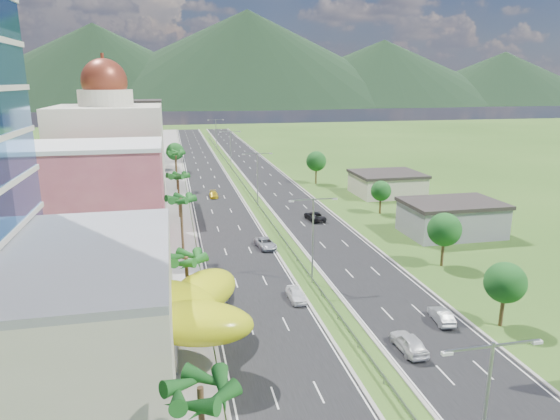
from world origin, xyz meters
TOP-DOWN VIEW (x-y plane):
  - ground at (0.00, 0.00)m, footprint 500.00×500.00m
  - road_left at (-7.50, 90.00)m, footprint 11.00×260.00m
  - road_right at (7.50, 90.00)m, footprint 11.00×260.00m
  - sidewalk_left at (-17.00, 90.00)m, footprint 7.00×260.00m
  - median_guardrail at (0.00, 71.99)m, footprint 0.10×216.06m
  - streetlight_median_a at (0.00, -25.00)m, footprint 6.04×0.25m
  - streetlight_median_b at (0.00, 10.00)m, footprint 6.04×0.25m
  - streetlight_median_c at (0.00, 50.00)m, footprint 6.04×0.25m
  - streetlight_median_d at (0.00, 95.00)m, footprint 6.04×0.25m
  - streetlight_median_e at (0.00, 140.00)m, footprint 6.04×0.25m
  - lime_canopy at (-20.00, -4.00)m, footprint 18.00×15.00m
  - pink_shophouse at (-28.00, 32.00)m, footprint 20.00×15.00m
  - domed_building at (-28.00, 55.00)m, footprint 20.00×20.00m
  - midrise_grey at (-27.00, 80.00)m, footprint 16.00×15.00m
  - midrise_beige at (-27.00, 102.00)m, footprint 16.00×15.00m
  - midrise_white at (-27.00, 125.00)m, footprint 16.00×15.00m
  - shed_near at (28.00, 25.00)m, footprint 15.00×10.00m
  - shed_far at (30.00, 55.00)m, footprint 14.00×12.00m
  - palm_tree_a at (-15.50, -22.00)m, footprint 3.60×3.60m
  - palm_tree_b at (-15.50, 2.00)m, footprint 3.60×3.60m
  - palm_tree_c at (-15.50, 22.00)m, footprint 3.60×3.60m
  - palm_tree_d at (-15.50, 45.00)m, footprint 3.60×3.60m
  - palm_tree_e at (-15.50, 70.00)m, footprint 3.60×3.60m
  - leafy_tree_lfar at (-15.50, 95.00)m, footprint 4.90×4.90m
  - leafy_tree_ra at (16.00, -5.00)m, footprint 4.20×4.20m
  - leafy_tree_rb at (19.00, 12.00)m, footprint 4.55×4.55m
  - leafy_tree_rc at (22.00, 40.00)m, footprint 3.85×3.85m
  - leafy_tree_rd at (18.00, 70.00)m, footprint 4.90×4.90m
  - mountain_ridge at (60.00, 450.00)m, footprint 860.00×140.00m
  - car_white_near_left at (-3.20, 5.43)m, footprint 1.83×4.29m
  - car_dark_left at (-11.60, 7.42)m, footprint 2.45×5.01m
  - car_silver_mid_left at (-3.20, 24.49)m, footprint 3.09×5.48m
  - car_yellow_far_left at (-7.98, 60.18)m, footprint 1.83×4.40m
  - car_white_near_right at (4.41, -7.60)m, footprint 2.10×5.00m
  - car_silver_right at (10.39, -3.02)m, footprint 2.10×4.49m
  - car_dark_far_right at (8.45, 37.95)m, footprint 3.17×5.82m

SIDE VIEW (x-z plane):
  - ground at x=0.00m, z-range 0.00..0.00m
  - mountain_ridge at x=60.00m, z-range -45.00..45.00m
  - road_left at x=-7.50m, z-range 0.00..0.04m
  - road_right at x=7.50m, z-range 0.00..0.04m
  - sidewalk_left at x=-17.00m, z-range 0.00..0.12m
  - median_guardrail at x=0.00m, z-range 0.24..1.00m
  - car_yellow_far_left at x=-7.98m, z-range 0.04..1.31m
  - car_silver_right at x=10.39m, z-range 0.04..1.47m
  - car_silver_mid_left at x=-3.20m, z-range 0.04..1.48m
  - car_white_near_left at x=-3.20m, z-range 0.04..1.49m
  - car_dark_far_right at x=8.45m, z-range 0.04..1.59m
  - car_dark_left at x=-11.60m, z-range 0.04..1.62m
  - car_white_near_right at x=4.41m, z-range 0.04..1.73m
  - shed_far at x=30.00m, z-range 0.00..4.40m
  - shed_near at x=28.00m, z-range 0.00..5.00m
  - leafy_tree_rc at x=22.00m, z-range 1.21..7.54m
  - leafy_tree_ra at x=16.00m, z-range 1.33..8.23m
  - lime_canopy at x=-20.00m, z-range 1.29..8.69m
  - leafy_tree_rb at x=19.00m, z-range 1.44..8.92m
  - leafy_tree_lfar at x=-15.50m, z-range 1.55..9.60m
  - leafy_tree_rd at x=18.00m, z-range 1.55..9.60m
  - midrise_beige at x=-27.00m, z-range 0.00..13.00m
  - streetlight_median_a at x=0.00m, z-range 1.25..12.25m
  - streetlight_median_b at x=0.00m, z-range 1.25..12.25m
  - streetlight_median_c at x=0.00m, z-range 1.25..12.25m
  - streetlight_median_d at x=0.00m, z-range 1.25..12.25m
  - streetlight_median_e at x=0.00m, z-range 1.25..12.25m
  - palm_tree_b at x=-15.50m, z-range 3.01..11.11m
  - pink_shophouse at x=-28.00m, z-range 0.00..15.00m
  - palm_tree_d at x=-15.50m, z-range 3.24..11.84m
  - midrise_grey at x=-27.00m, z-range 0.00..16.00m
  - palm_tree_a at x=-15.50m, z-range 3.47..12.57m
  - palm_tree_e at x=-15.50m, z-range 3.61..13.01m
  - palm_tree_c at x=-15.50m, z-range 3.70..13.30m
  - midrise_white at x=-27.00m, z-range 0.00..18.00m
  - domed_building at x=-28.00m, z-range -3.00..25.70m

